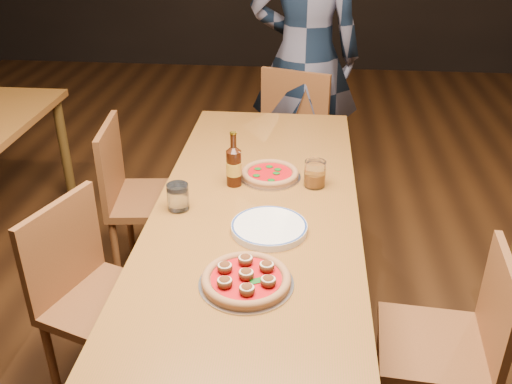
# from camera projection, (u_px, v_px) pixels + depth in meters

# --- Properties ---
(ground) EXTENTS (9.00, 9.00, 0.00)m
(ground) POSITION_uv_depth(u_px,v_px,m) (257.00, 342.00, 2.64)
(ground) COLOR black
(table_main) EXTENTS (0.80, 2.00, 0.75)m
(table_main) POSITION_uv_depth(u_px,v_px,m) (257.00, 217.00, 2.31)
(table_main) COLOR brown
(table_main) RESTS_ON ground
(chair_main_nw) EXTENTS (0.52, 0.52, 0.87)m
(chair_main_nw) POSITION_uv_depth(u_px,v_px,m) (108.00, 303.00, 2.21)
(chair_main_nw) COLOR brown
(chair_main_nw) RESTS_ON ground
(chair_main_sw) EXTENTS (0.46, 0.46, 0.89)m
(chair_main_sw) POSITION_uv_depth(u_px,v_px,m) (153.00, 198.00, 2.93)
(chair_main_sw) COLOR brown
(chair_main_sw) RESTS_ON ground
(chair_main_e) EXTENTS (0.42, 0.42, 0.84)m
(chair_main_e) POSITION_uv_depth(u_px,v_px,m) (434.00, 344.00, 2.04)
(chair_main_e) COLOR brown
(chair_main_e) RESTS_ON ground
(chair_end) EXTENTS (0.55, 0.55, 0.93)m
(chair_end) POSITION_uv_depth(u_px,v_px,m) (282.00, 149.00, 3.42)
(chair_end) COLOR brown
(chair_end) RESTS_ON ground
(pizza_meatball) EXTENTS (0.30, 0.30, 0.06)m
(pizza_meatball) POSITION_uv_depth(u_px,v_px,m) (246.00, 279.00, 1.80)
(pizza_meatball) COLOR #B7B7BF
(pizza_meatball) RESTS_ON table_main
(pizza_margherita) EXTENTS (0.27, 0.27, 0.03)m
(pizza_margherita) POSITION_uv_depth(u_px,v_px,m) (270.00, 174.00, 2.46)
(pizza_margherita) COLOR #B7B7BF
(pizza_margherita) RESTS_ON table_main
(plate_stack) EXTENTS (0.28, 0.28, 0.03)m
(plate_stack) POSITION_uv_depth(u_px,v_px,m) (269.00, 228.00, 2.08)
(plate_stack) COLOR white
(plate_stack) RESTS_ON table_main
(beer_bottle) EXTENTS (0.07, 0.07, 0.23)m
(beer_bottle) POSITION_uv_depth(u_px,v_px,m) (234.00, 167.00, 2.37)
(beer_bottle) COLOR black
(beer_bottle) RESTS_ON table_main
(water_glass) EXTENTS (0.08, 0.08, 0.11)m
(water_glass) POSITION_uv_depth(u_px,v_px,m) (178.00, 197.00, 2.20)
(water_glass) COLOR white
(water_glass) RESTS_ON table_main
(amber_glass) EXTENTS (0.09, 0.09, 0.11)m
(amber_glass) POSITION_uv_depth(u_px,v_px,m) (315.00, 174.00, 2.37)
(amber_glass) COLOR #975111
(amber_glass) RESTS_ON table_main
(diner) EXTENTS (0.68, 0.45, 1.86)m
(diner) POSITION_uv_depth(u_px,v_px,m) (305.00, 57.00, 3.49)
(diner) COLOR black
(diner) RESTS_ON ground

